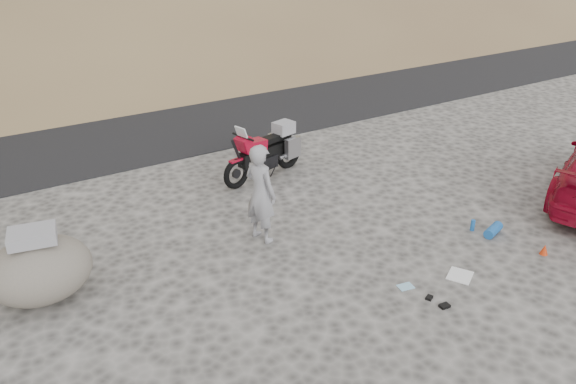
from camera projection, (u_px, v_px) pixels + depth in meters
The scene contains 13 objects.
ground at pixel (351, 243), 10.49m from camera, with size 140.00×140.00×0.00m, color #413F3C.
road at pixel (173, 115), 17.37m from camera, with size 120.00×7.00×0.05m, color black.
motorcycle at pixel (267, 152), 12.99m from camera, with size 2.36×1.03×1.43m.
man at pixel (262, 238), 10.64m from camera, with size 0.69×0.45×1.90m, color gray.
boulder at pixel (40, 269), 8.75m from camera, with size 1.99×1.87×1.22m.
small_rock at pixel (33, 288), 8.86m from camera, with size 0.87×0.83×0.40m.
gear_white_cloth at pixel (460, 276), 9.51m from camera, with size 0.43×0.38×0.01m, color white.
gear_blue_mat at pixel (493, 230), 10.73m from camera, with size 0.19×0.19×0.48m, color #1B59A7.
gear_bottle at pixel (473, 225), 10.87m from camera, with size 0.08×0.08×0.22m, color #1B59A7.
gear_funnel at pixel (544, 250), 10.10m from camera, with size 0.15×0.15×0.19m, color red.
gear_glove_a at pixel (445, 306), 8.74m from camera, with size 0.16×0.11×0.05m, color black.
gear_glove_b at pixel (429, 298), 8.93m from camera, with size 0.12×0.09×0.04m, color black.
gear_blue_cloth at pixel (406, 287), 9.23m from camera, with size 0.26×0.19×0.01m, color #8EC0DB.
Camera 1 is at (-5.77, -7.04, 5.44)m, focal length 35.00 mm.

